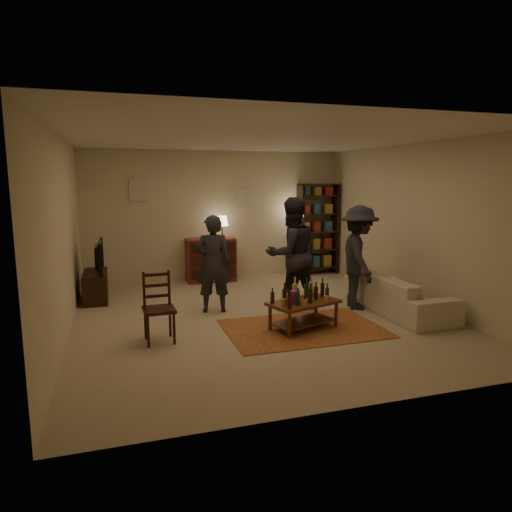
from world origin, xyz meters
name	(u,v)px	position (x,y,z in m)	size (l,w,h in m)	color
floor	(259,317)	(0.00, 0.00, 0.00)	(6.00, 6.00, 0.00)	#C6B793
room_shell	(186,194)	(-0.65, 2.98, 1.81)	(6.00, 6.00, 6.00)	beige
rug	(303,328)	(0.42, -0.75, 0.01)	(2.20, 1.50, 0.01)	maroon
coffee_table	(303,304)	(0.41, -0.75, 0.37)	(1.11, 0.83, 0.75)	brown
dining_chair	(158,305)	(-1.58, -0.61, 0.49)	(0.42, 0.42, 0.93)	black
tv_stand	(96,279)	(-2.44, 1.80, 0.38)	(0.40, 1.00, 1.06)	black
dresser	(211,259)	(-0.19, 2.71, 0.48)	(1.00, 0.50, 1.36)	maroon
bookshelf	(317,228)	(2.25, 2.78, 1.03)	(0.90, 0.34, 2.02)	black
floor_lamp	(295,215)	(1.66, 2.65, 1.35)	(0.36, 0.36, 1.60)	black
sofa	(398,293)	(2.20, -0.40, 0.30)	(2.08, 0.81, 0.61)	beige
person_left	(213,264)	(-0.62, 0.49, 0.78)	(0.57, 0.37, 1.56)	#25262C
person_right	(291,254)	(0.62, 0.26, 0.91)	(0.89, 0.69, 1.83)	#232228
person_by_sofa	(358,257)	(1.70, 0.01, 0.85)	(1.09, 0.63, 1.69)	#23242A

